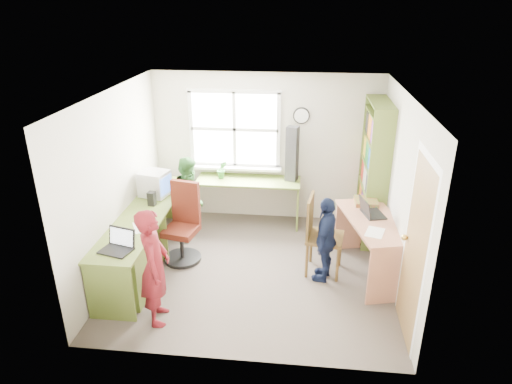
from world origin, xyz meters
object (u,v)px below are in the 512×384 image
at_px(right_desk, 373,235).
at_px(laptop_right, 370,211).
at_px(person_navy, 326,239).
at_px(crt_monitor, 155,184).
at_px(potted_plant, 222,170).
at_px(laptop_left, 118,245).
at_px(cd_tower, 292,154).
at_px(swivel_chair, 183,227).
at_px(wooden_chair, 319,232).
at_px(l_desk, 152,246).
at_px(bookshelf, 373,175).
at_px(person_red, 155,267).
at_px(person_green, 190,197).

xyz_separation_m(right_desk, laptop_right, (-0.05, 0.14, 0.27)).
distance_m(laptop_right, person_navy, 0.71).
height_order(crt_monitor, potted_plant, crt_monitor).
height_order(laptop_left, cd_tower, cd_tower).
height_order(swivel_chair, wooden_chair, swivel_chair).
height_order(wooden_chair, laptop_right, wooden_chair).
xyz_separation_m(wooden_chair, crt_monitor, (-2.38, 0.56, 0.36)).
bearing_deg(l_desk, person_navy, 4.95).
bearing_deg(wooden_chair, bookshelf, 62.44).
xyz_separation_m(bookshelf, cd_tower, (-1.22, 0.30, 0.19)).
distance_m(swivel_chair, potted_plant, 1.34).
xyz_separation_m(l_desk, laptop_right, (2.81, 0.52, 0.39)).
xyz_separation_m(wooden_chair, laptop_right, (0.65, 0.16, 0.26)).
xyz_separation_m(wooden_chair, cd_tower, (-0.42, 1.40, 0.60)).
xyz_separation_m(bookshelf, person_navy, (-0.71, -1.28, -0.42)).
height_order(crt_monitor, cd_tower, cd_tower).
relative_size(person_red, person_green, 1.10).
relative_size(wooden_chair, crt_monitor, 2.38).
bearing_deg(laptop_right, bookshelf, -24.15).
bearing_deg(wooden_chair, potted_plant, 146.52).
distance_m(wooden_chair, crt_monitor, 2.47).
xyz_separation_m(crt_monitor, person_navy, (2.46, -0.73, -0.36)).
height_order(crt_monitor, person_red, person_red).
relative_size(l_desk, bookshelf, 1.40).
height_order(l_desk, cd_tower, cd_tower).
height_order(laptop_left, laptop_right, laptop_right).
bearing_deg(cd_tower, potted_plant, -161.60).
xyz_separation_m(person_red, person_green, (-0.10, 2.05, -0.06)).
xyz_separation_m(crt_monitor, cd_tower, (1.96, 0.84, 0.25)).
relative_size(person_red, person_navy, 1.20).
bearing_deg(cd_tower, wooden_chair, -56.40).
height_order(swivel_chair, cd_tower, cd_tower).
relative_size(laptop_left, person_red, 0.30).
distance_m(right_desk, laptop_left, 3.20).
bearing_deg(cd_tower, l_desk, -117.70).
relative_size(wooden_chair, person_green, 0.85).
bearing_deg(crt_monitor, l_desk, -62.85).
distance_m(wooden_chair, laptop_left, 2.53).
relative_size(bookshelf, crt_monitor, 4.63).
xyz_separation_m(l_desk, cd_tower, (1.74, 1.77, 0.73)).
relative_size(right_desk, cd_tower, 1.69).
relative_size(swivel_chair, crt_monitor, 2.47).
bearing_deg(potted_plant, laptop_left, -108.62).
height_order(bookshelf, cd_tower, bookshelf).
relative_size(crt_monitor, laptop_right, 1.12).
bearing_deg(person_red, laptop_left, 53.19).
relative_size(laptop_left, cd_tower, 0.47).
distance_m(swivel_chair, wooden_chair, 1.88).
xyz_separation_m(l_desk, laptop_left, (-0.16, -0.61, 0.35)).
height_order(right_desk, cd_tower, cd_tower).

